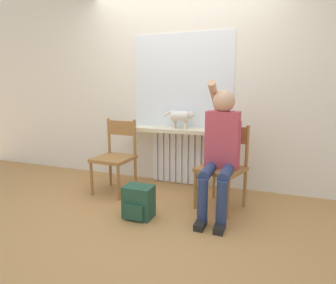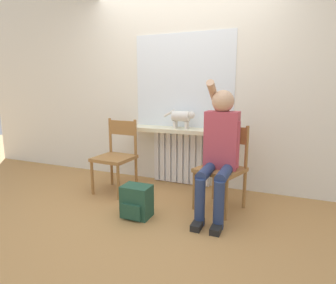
# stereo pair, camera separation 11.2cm
# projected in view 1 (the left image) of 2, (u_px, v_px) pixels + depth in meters

# --- Properties ---
(ground_plane) EXTENTS (12.00, 12.00, 0.00)m
(ground_plane) POSITION_uv_depth(u_px,v_px,m) (144.00, 218.00, 2.81)
(ground_plane) COLOR #B27F47
(wall_with_window) EXTENTS (7.00, 0.06, 2.70)m
(wall_with_window) POSITION_uv_depth(u_px,v_px,m) (183.00, 83.00, 3.69)
(wall_with_window) COLOR white
(wall_with_window) RESTS_ON ground_plane
(radiator) EXTENTS (0.79, 0.08, 0.73)m
(radiator) POSITION_uv_depth(u_px,v_px,m) (180.00, 157.00, 3.80)
(radiator) COLOR white
(radiator) RESTS_ON ground_plane
(windowsill) EXTENTS (1.40, 0.31, 0.05)m
(windowsill) POSITION_uv_depth(u_px,v_px,m) (178.00, 130.00, 3.63)
(windowsill) COLOR beige
(windowsill) RESTS_ON radiator
(window_glass) EXTENTS (1.34, 0.01, 1.20)m
(window_glass) POSITION_uv_depth(u_px,v_px,m) (182.00, 81.00, 3.65)
(window_glass) COLOR white
(window_glass) RESTS_ON windowsill
(chair_left) EXTENTS (0.46, 0.46, 0.90)m
(chair_left) POSITION_uv_depth(u_px,v_px,m) (115.00, 155.00, 3.48)
(chair_left) COLOR #9E6B38
(chair_left) RESTS_ON ground_plane
(chair_right) EXTENTS (0.56, 0.56, 0.90)m
(chair_right) POSITION_uv_depth(u_px,v_px,m) (223.00, 166.00, 3.02)
(chair_right) COLOR #9E6B38
(chair_right) RESTS_ON ground_plane
(person) EXTENTS (0.36, 1.01, 1.37)m
(person) POSITION_uv_depth(u_px,v_px,m) (221.00, 145.00, 2.87)
(person) COLOR navy
(person) RESTS_ON ground_plane
(cat) EXTENTS (0.42, 0.13, 0.24)m
(cat) POSITION_uv_depth(u_px,v_px,m) (181.00, 117.00, 3.57)
(cat) COLOR silver
(cat) RESTS_ON windowsill
(backpack) EXTENTS (0.29, 0.24, 0.33)m
(backpack) POSITION_uv_depth(u_px,v_px,m) (138.00, 202.00, 2.81)
(backpack) COLOR #234C38
(backpack) RESTS_ON ground_plane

